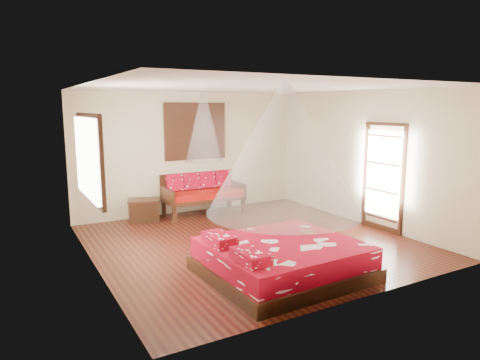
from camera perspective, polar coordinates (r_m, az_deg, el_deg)
room at (r=7.68m, az=1.45°, el=1.77°), size 5.54×5.54×2.84m
bed at (r=6.42m, az=5.52°, el=-10.44°), size 2.26×2.05×0.65m
daybed at (r=9.96m, az=-5.06°, el=-1.56°), size 1.83×0.81×0.95m
storage_chest at (r=9.62m, az=-12.65°, el=-3.88°), size 0.80×0.69×0.47m
shutter_panel at (r=10.09m, az=-5.96°, el=6.47°), size 1.52×0.06×1.32m
window_left at (r=6.88m, az=-19.26°, el=2.83°), size 0.10×1.74×1.34m
glazed_door at (r=8.98m, az=18.55°, el=0.30°), size 0.08×1.02×2.16m
wine_tray at (r=6.85m, az=8.86°, el=-6.59°), size 0.23×0.23×0.19m
mosquito_net_main at (r=6.07m, az=5.93°, el=3.91°), size 2.22×2.22×1.80m
mosquito_net_daybed at (r=9.66m, az=-4.87°, el=6.94°), size 0.83×0.83×1.50m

